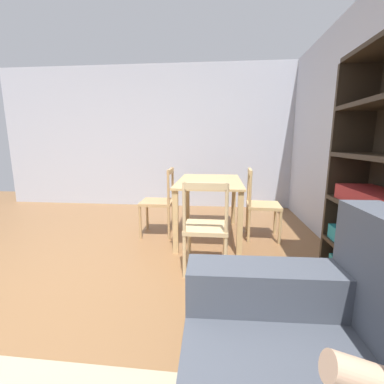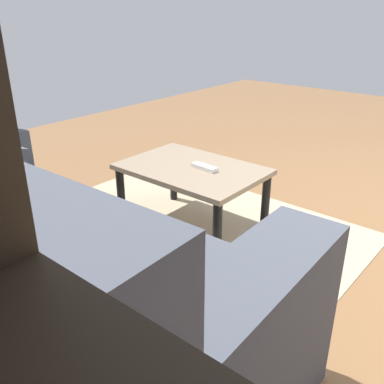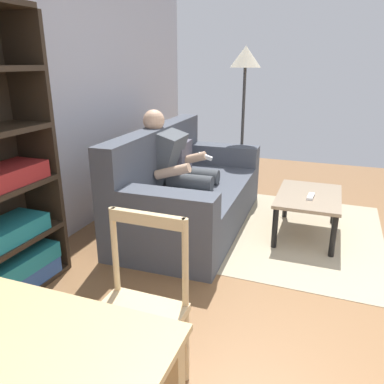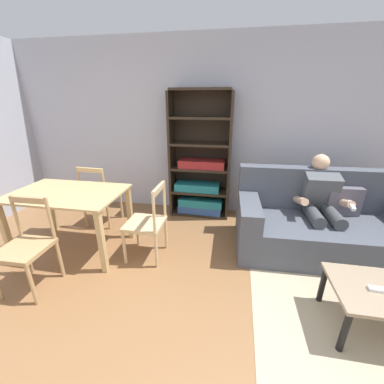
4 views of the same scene
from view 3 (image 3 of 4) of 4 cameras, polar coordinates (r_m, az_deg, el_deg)
The scene contains 7 objects.
couch at distance 3.80m, azimuth -0.89°, elevation 0.03°, with size 2.05×1.03×0.97m.
person_lounging at distance 3.73m, azimuth -2.00°, elevation 3.73°, with size 0.60×0.94×1.15m.
coffee_table at distance 3.70m, azimuth 17.15°, elevation -1.24°, with size 0.83×0.57×0.41m.
tv_remote at distance 3.60m, azimuth 17.45°, elevation -0.63°, with size 0.05×0.17×0.02m, color white.
dining_chair_facing_couch at distance 1.88m, azimuth -8.56°, elevation -18.17°, with size 0.42×0.42×0.91m.
area_rug at distance 3.82m, azimuth 16.65°, elevation -6.09°, with size 2.00×1.40×0.01m, color tan.
floor_lamp at distance 4.67m, azimuth 8.00°, elevation 17.66°, with size 0.36×0.36×1.75m.
Camera 3 is at (-2.01, 0.55, 1.57)m, focal length 35.38 mm.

